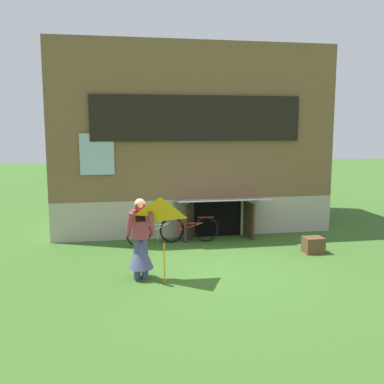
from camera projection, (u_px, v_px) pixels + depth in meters
ground_plane at (223, 270)px, 9.73m from camera, size 60.00×60.00×0.00m
log_house at (185, 139)px, 14.38m from camera, size 8.09×5.50×5.44m
person at (141, 245)px, 9.06m from camera, size 0.61×0.53×1.68m
kite at (160, 219)px, 8.50m from camera, size 0.93×0.92×1.69m
bicycle_red at (189, 229)px, 12.03m from camera, size 1.61×0.20×0.73m
bicycle_silver at (156, 231)px, 11.76m from camera, size 1.58×0.52×0.75m
wooden_crate at (313, 245)px, 11.02m from camera, size 0.47×0.40×0.40m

